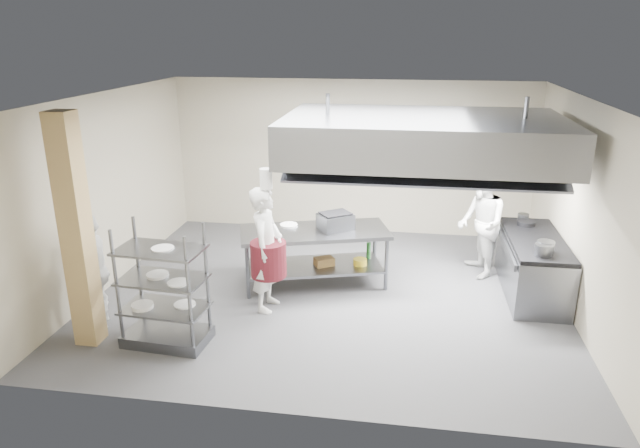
% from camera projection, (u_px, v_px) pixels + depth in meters
% --- Properties ---
extents(floor, '(7.00, 7.00, 0.00)m').
position_uv_depth(floor, '(330.00, 293.00, 8.87)').
color(floor, '#323235').
rests_on(floor, ground).
extents(ceiling, '(7.00, 7.00, 0.00)m').
position_uv_depth(ceiling, '(331.00, 97.00, 7.90)').
color(ceiling, silver).
rests_on(ceiling, wall_back).
extents(wall_back, '(7.00, 0.00, 7.00)m').
position_uv_depth(wall_back, '(351.00, 158.00, 11.19)').
color(wall_back, '#ABA188').
rests_on(wall_back, ground).
extents(wall_left, '(0.00, 6.00, 6.00)m').
position_uv_depth(wall_left, '(108.00, 190.00, 8.89)').
color(wall_left, '#ABA188').
rests_on(wall_left, ground).
extents(wall_right, '(0.00, 6.00, 6.00)m').
position_uv_depth(wall_right, '(581.00, 211.00, 7.87)').
color(wall_right, '#ABA188').
rests_on(wall_right, ground).
extents(column, '(0.30, 0.30, 3.00)m').
position_uv_depth(column, '(77.00, 233.00, 7.03)').
color(column, tan).
rests_on(column, floor).
extents(exhaust_hood, '(4.00, 2.50, 0.60)m').
position_uv_depth(exhaust_hood, '(423.00, 137.00, 8.28)').
color(exhaust_hood, slate).
rests_on(exhaust_hood, ceiling).
extents(hood_strip_a, '(1.60, 0.12, 0.04)m').
position_uv_depth(hood_strip_a, '(360.00, 157.00, 8.51)').
color(hood_strip_a, white).
rests_on(hood_strip_a, exhaust_hood).
extents(hood_strip_b, '(1.60, 0.12, 0.04)m').
position_uv_depth(hood_strip_b, '(484.00, 161.00, 8.25)').
color(hood_strip_b, white).
rests_on(hood_strip_b, exhaust_hood).
extents(wall_shelf, '(1.50, 0.28, 0.04)m').
position_uv_depth(wall_shelf, '(445.00, 162.00, 10.78)').
color(wall_shelf, slate).
rests_on(wall_shelf, wall_back).
extents(island, '(2.48, 1.59, 0.91)m').
position_uv_depth(island, '(315.00, 257.00, 9.05)').
color(island, gray).
rests_on(island, floor).
extents(island_worktop, '(2.48, 1.59, 0.06)m').
position_uv_depth(island_worktop, '(315.00, 232.00, 8.92)').
color(island_worktop, slate).
rests_on(island_worktop, island).
extents(island_undershelf, '(2.27, 1.44, 0.04)m').
position_uv_depth(island_undershelf, '(315.00, 266.00, 9.10)').
color(island_undershelf, slate).
rests_on(island_undershelf, island).
extents(pass_rack, '(1.11, 0.70, 1.60)m').
position_uv_depth(pass_rack, '(163.00, 286.00, 7.22)').
color(pass_rack, gray).
rests_on(pass_rack, floor).
extents(cooking_range, '(0.80, 2.00, 0.84)m').
position_uv_depth(cooking_range, '(533.00, 267.00, 8.75)').
color(cooking_range, slate).
rests_on(cooking_range, floor).
extents(range_top, '(0.78, 1.96, 0.06)m').
position_uv_depth(range_top, '(536.00, 240.00, 8.61)').
color(range_top, black).
rests_on(range_top, cooking_range).
extents(chef_head, '(0.48, 0.69, 1.83)m').
position_uv_depth(chef_head, '(266.00, 249.00, 8.11)').
color(chef_head, silver).
rests_on(chef_head, floor).
extents(chef_line, '(0.83, 0.98, 1.79)m').
position_uv_depth(chef_line, '(481.00, 223.00, 9.25)').
color(chef_line, white).
rests_on(chef_line, floor).
extents(chef_plating, '(0.74, 1.02, 1.61)m').
position_uv_depth(chef_plating, '(95.00, 271.00, 7.67)').
color(chef_plating, silver).
rests_on(chef_plating, floor).
extents(griddle, '(0.63, 0.61, 0.24)m').
position_uv_depth(griddle, '(335.00, 222.00, 8.92)').
color(griddle, slate).
rests_on(griddle, island_worktop).
extents(wicker_basket, '(0.36, 0.33, 0.13)m').
position_uv_depth(wicker_basket, '(324.00, 261.00, 9.06)').
color(wicker_basket, olive).
rests_on(wicker_basket, island_undershelf).
extents(stockpot, '(0.24, 0.24, 0.17)m').
position_uv_depth(stockpot, '(545.00, 247.00, 8.02)').
color(stockpot, gray).
rests_on(stockpot, range_top).
extents(plate_stack, '(0.28, 0.28, 0.05)m').
position_uv_depth(plate_stack, '(165.00, 306.00, 7.31)').
color(plate_stack, white).
rests_on(plate_stack, pass_rack).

